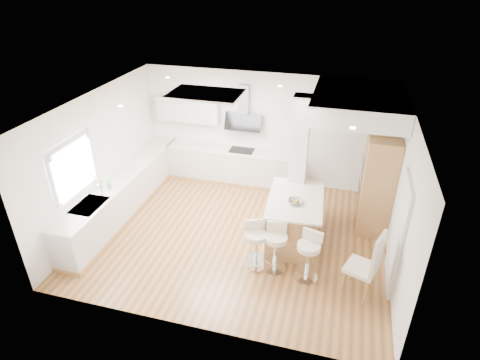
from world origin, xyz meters
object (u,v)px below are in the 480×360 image
(bar_stool_b, at_px, (276,245))
(dining_chair, at_px, (369,263))
(bar_stool_a, at_px, (256,242))
(peninsula, at_px, (294,219))
(bar_stool_c, at_px, (308,254))

(bar_stool_b, bearing_deg, dining_chair, -16.89)
(bar_stool_a, bearing_deg, peninsula, 38.61)
(peninsula, bearing_deg, bar_stool_a, -123.25)
(bar_stool_c, relative_size, dining_chair, 0.75)
(peninsula, height_order, bar_stool_a, peninsula)
(peninsula, xyz_separation_m, bar_stool_c, (0.41, -1.06, 0.05))
(peninsula, distance_m, bar_stool_b, 0.99)
(bar_stool_b, relative_size, dining_chair, 0.75)
(peninsula, relative_size, bar_stool_c, 1.74)
(peninsula, xyz_separation_m, dining_chair, (1.41, -1.22, 0.19))
(peninsula, height_order, dining_chair, dining_chair)
(bar_stool_a, height_order, dining_chair, dining_chair)
(dining_chair, bearing_deg, peninsula, 159.87)
(bar_stool_c, xyz_separation_m, dining_chair, (1.00, -0.16, 0.15))
(bar_stool_b, height_order, bar_stool_c, same)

